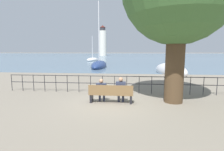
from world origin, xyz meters
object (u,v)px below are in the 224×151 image
object	(u,v)px
seated_person_left	(101,89)
park_bench	(111,94)
sailboat_1	(174,59)
sailboat_2	(170,70)
sailboat_3	(93,60)
seated_person_right	(121,89)
harbor_lighthouse	(103,42)
sailboat_0	(99,65)

from	to	relation	value
seated_person_left	park_bench	bearing A→B (deg)	-9.66
sailboat_1	sailboat_2	size ratio (longest dim) A/B	0.61
sailboat_1	sailboat_3	xyz separation A→B (m)	(-23.26, -3.95, -0.05)
seated_person_left	seated_person_right	world-z (taller)	seated_person_right
seated_person_right	sailboat_2	xyz separation A→B (m)	(4.96, 11.68, -0.27)
seated_person_left	harbor_lighthouse	size ratio (longest dim) A/B	0.06
sailboat_2	sailboat_3	xyz separation A→B (m)	(-14.90, 28.71, -0.16)
sailboat_2	park_bench	bearing A→B (deg)	-132.68
park_bench	sailboat_1	world-z (taller)	sailboat_1
park_bench	harbor_lighthouse	bearing A→B (deg)	98.80
sailboat_2	sailboat_3	world-z (taller)	sailboat_2
sailboat_3	seated_person_left	bearing A→B (deg)	-73.10
seated_person_left	sailboat_2	bearing A→B (deg)	63.16
seated_person_right	sailboat_2	world-z (taller)	sailboat_2
park_bench	seated_person_left	distance (m)	0.52
seated_person_left	sailboat_3	xyz separation A→B (m)	(-8.99, 40.39, -0.38)
sailboat_2	sailboat_0	bearing A→B (deg)	122.60
sailboat_3	sailboat_0	bearing A→B (deg)	-70.88
sailboat_0	harbor_lighthouse	size ratio (longest dim) A/B	0.56
sailboat_0	harbor_lighthouse	distance (m)	86.00
park_bench	seated_person_left	bearing A→B (deg)	170.34
seated_person_right	park_bench	bearing A→B (deg)	-170.73
sailboat_2	harbor_lighthouse	world-z (taller)	harbor_lighthouse
sailboat_1	sailboat_3	bearing A→B (deg)	-168.50
park_bench	sailboat_2	world-z (taller)	sailboat_2
park_bench	sailboat_3	xyz separation A→B (m)	(-9.46, 40.47, -0.18)
seated_person_left	sailboat_1	bearing A→B (deg)	72.16
harbor_lighthouse	sailboat_1	bearing A→B (deg)	-63.41
park_bench	sailboat_3	world-z (taller)	sailboat_3
seated_person_left	sailboat_2	distance (m)	13.09
park_bench	harbor_lighthouse	size ratio (longest dim) A/B	0.11
sailboat_2	sailboat_1	bearing A→B (deg)	57.77
sailboat_2	sailboat_3	distance (m)	32.35
sailboat_0	sailboat_3	size ratio (longest dim) A/B	1.40
seated_person_right	sailboat_0	xyz separation A→B (m)	(-4.41, 19.41, -0.35)
seated_person_right	harbor_lighthouse	world-z (taller)	harbor_lighthouse
park_bench	seated_person_left	world-z (taller)	seated_person_left
sailboat_0	seated_person_right	bearing A→B (deg)	-78.96
sailboat_2	seated_person_right	bearing A→B (deg)	-130.89
seated_person_right	harbor_lighthouse	distance (m)	105.75
seated_person_right	harbor_lighthouse	xyz separation A→B (m)	(-16.60, 104.11, 8.24)
sailboat_1	harbor_lighthouse	size ratio (longest dim) A/B	0.42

